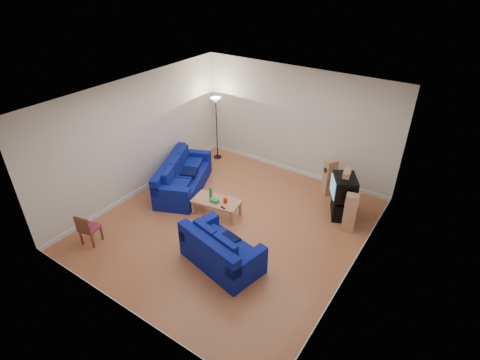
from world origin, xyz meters
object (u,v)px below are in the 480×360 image
Objects in this scene: sofa_three_seat at (182,179)px; coffee_table at (216,202)px; sofa_loveseat at (220,252)px; television at (344,187)px; tv_stand at (341,206)px.

coffee_table is at bearing 51.24° from sofa_three_seat.
television reaches higher than sofa_loveseat.
sofa_loveseat is 3.49m from television.
television is at bearing 33.42° from coffee_table.
tv_stand is (4.15, 1.36, -0.09)m from sofa_three_seat.
coffee_table is at bearing 141.82° from sofa_loveseat.
tv_stand is 0.61m from television.
sofa_loveseat is 2.42× the size of tv_stand.
sofa_loveseat is at bearing -48.87° from tv_stand.
coffee_table is 3.17m from television.
sofa_three_seat reaches higher than coffee_table.
tv_stand is at bearing 34.24° from coffee_table.
sofa_three_seat is 1.99× the size of coffee_table.
coffee_table is at bearing -80.00° from tv_stand.
coffee_table is (1.54, -0.42, 0.04)m from sofa_three_seat.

